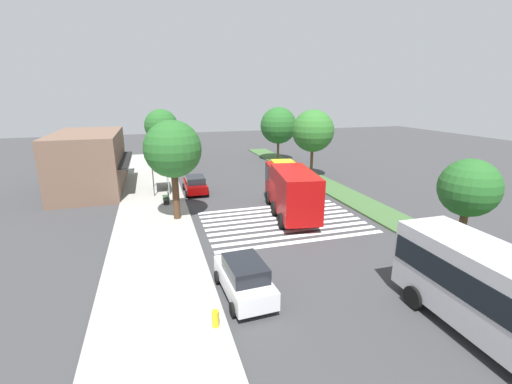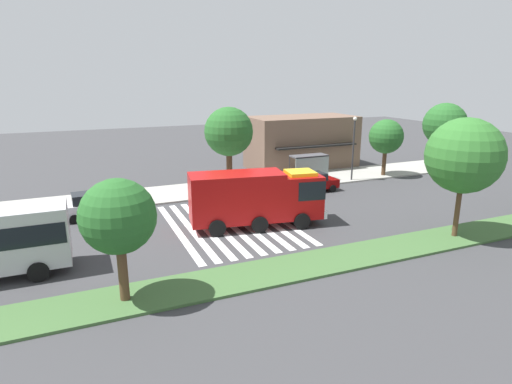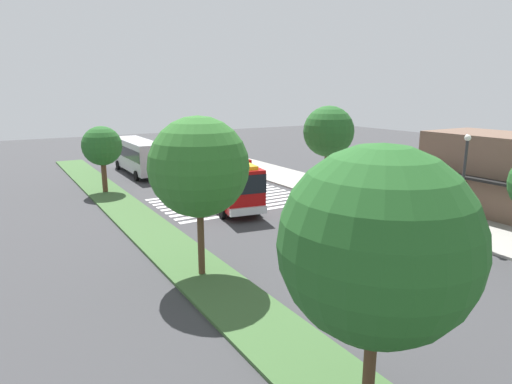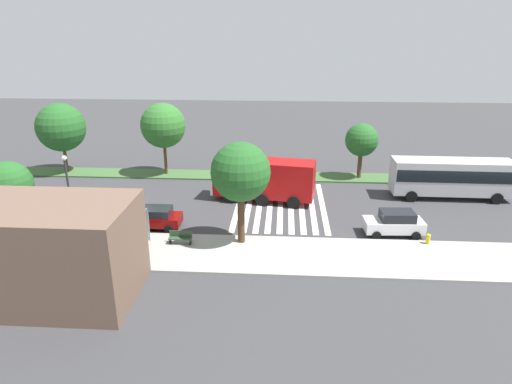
% 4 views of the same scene
% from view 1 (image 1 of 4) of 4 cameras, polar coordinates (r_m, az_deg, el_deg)
% --- Properties ---
extents(ground_plane, '(120.00, 120.00, 0.00)m').
position_cam_1_polar(ground_plane, '(27.75, 2.56, -3.06)').
color(ground_plane, '#38383A').
extents(sidewalk, '(60.00, 5.38, 0.14)m').
position_cam_1_polar(sidewalk, '(26.31, -16.56, -4.66)').
color(sidewalk, '#9E9B93').
rests_on(sidewalk, ground_plane).
extents(median_strip, '(60.00, 3.00, 0.14)m').
position_cam_1_polar(median_strip, '(31.14, 16.44, -1.45)').
color(median_strip, '#3D6033').
rests_on(median_strip, ground_plane).
extents(crosswalk, '(7.65, 11.53, 0.01)m').
position_cam_1_polar(crosswalk, '(25.38, 4.57, -4.94)').
color(crosswalk, silver).
rests_on(crosswalk, ground_plane).
extents(fire_truck, '(9.19, 3.96, 3.70)m').
position_cam_1_polar(fire_truck, '(26.65, 5.62, 0.76)').
color(fire_truck, '#A50C0C').
rests_on(fire_truck, ground_plane).
extents(parked_car_west, '(4.35, 2.21, 1.82)m').
position_cam_1_polar(parked_car_west, '(16.27, -1.97, -13.99)').
color(parked_car_west, silver).
rests_on(parked_car_west, ground_plane).
extents(parked_car_mid, '(4.22, 2.10, 1.63)m').
position_cam_1_polar(parked_car_mid, '(32.83, -10.05, 1.27)').
color(parked_car_mid, '#720505').
rests_on(parked_car_mid, ground_plane).
extents(bus_stop_shelter, '(3.50, 1.40, 2.46)m').
position_cam_1_polar(bus_stop_shelter, '(33.72, -15.07, 3.17)').
color(bus_stop_shelter, '#4C4C51').
rests_on(bus_stop_shelter, sidewalk).
extents(bench_near_shelter, '(1.60, 0.50, 0.90)m').
position_cam_1_polar(bench_near_shelter, '(30.16, -14.58, -0.83)').
color(bench_near_shelter, '#2D472D').
rests_on(bench_near_shelter, sidewalk).
extents(street_lamp, '(0.36, 0.36, 5.96)m').
position_cam_1_polar(street_lamp, '(37.38, -14.04, 7.24)').
color(street_lamp, '#2D2D30').
rests_on(street_lamp, sidewalk).
extents(storefront_building, '(11.47, 6.53, 5.55)m').
position_cam_1_polar(storefront_building, '(36.71, -25.84, 4.55)').
color(storefront_building, brown).
rests_on(storefront_building, ground_plane).
extents(sidewalk_tree_far_west, '(4.05, 4.05, 7.18)m').
position_cam_1_polar(sidewalk_tree_far_west, '(25.04, -13.61, 6.83)').
color(sidewalk_tree_far_west, '#47301E').
rests_on(sidewalk_tree_far_west, sidewalk).
extents(sidewalk_tree_west, '(3.35, 3.35, 5.54)m').
position_cam_1_polar(sidewalk_tree_west, '(41.39, -14.95, 8.42)').
color(sidewalk_tree_west, '#47301E').
rests_on(sidewalk_tree_west, sidewalk).
extents(sidewalk_tree_center, '(4.42, 4.42, 6.94)m').
position_cam_1_polar(sidewalk_tree_center, '(48.80, -15.40, 10.48)').
color(sidewalk_tree_center, '#47301E').
rests_on(sidewalk_tree_center, sidewalk).
extents(median_tree_far_west, '(3.25, 3.25, 5.50)m').
position_cam_1_polar(median_tree_far_west, '(22.48, 31.79, 0.51)').
color(median_tree_far_west, '#513823').
rests_on(median_tree_far_west, median_strip).
extents(median_tree_west, '(4.51, 4.51, 7.30)m').
position_cam_1_polar(median_tree_west, '(38.07, 9.41, 9.94)').
color(median_tree_west, '#513823').
rests_on(median_tree_west, median_strip).
extents(median_tree_center, '(4.92, 4.92, 7.18)m').
position_cam_1_polar(median_tree_center, '(47.82, 3.74, 10.92)').
color(median_tree_center, '#513823').
rests_on(median_tree_center, median_strip).
extents(fire_hydrant, '(0.28, 0.28, 0.70)m').
position_cam_1_polar(fire_hydrant, '(14.58, -6.72, -20.09)').
color(fire_hydrant, gold).
rests_on(fire_hydrant, sidewalk).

